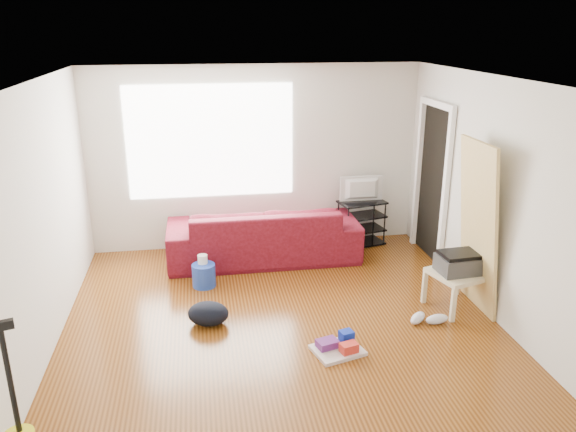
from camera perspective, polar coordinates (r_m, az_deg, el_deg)
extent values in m
cube|color=#50270A|center=(5.85, -0.38, -11.74)|extent=(4.50, 5.00, 0.01)
cube|color=silver|center=(5.06, -0.44, 13.42)|extent=(4.50, 5.00, 0.01)
cube|color=silver|center=(7.71, -3.31, 5.90)|extent=(4.50, 0.01, 2.50)
cube|color=silver|center=(3.12, 6.98, -15.03)|extent=(4.50, 0.01, 2.50)
cube|color=silver|center=(5.47, -24.39, -1.32)|extent=(0.01, 5.00, 2.50)
cube|color=silver|center=(6.08, 21.06, 1.03)|extent=(0.01, 5.00, 2.50)
cube|color=white|center=(7.60, -7.86, 7.49)|extent=(2.20, 0.01, 1.50)
cube|color=white|center=(7.18, 15.69, 2.16)|extent=(0.06, 0.08, 2.00)
cube|color=white|center=(7.98, 13.04, 4.02)|extent=(0.06, 0.08, 2.00)
cube|color=white|center=(7.37, 14.96, 10.94)|extent=(0.06, 0.98, 0.08)
cube|color=black|center=(7.59, 14.53, 3.15)|extent=(0.01, 0.86, 1.98)
imported|color=#46060F|center=(7.58, -2.50, -4.27)|extent=(2.50, 0.98, 0.73)
cube|color=black|center=(8.09, 7.36, -2.68)|extent=(0.70, 0.49, 0.02)
cube|color=black|center=(8.02, 7.42, -1.35)|extent=(0.70, 0.49, 0.02)
cube|color=black|center=(7.95, 7.48, 0.01)|extent=(0.70, 0.49, 0.02)
cube|color=black|center=(7.89, 7.54, 1.39)|extent=(0.70, 0.49, 0.02)
cylinder|color=black|center=(7.73, 6.10, -1.34)|extent=(0.02, 0.02, 0.64)
cylinder|color=black|center=(7.99, 5.10, -0.64)|extent=(0.02, 0.02, 0.64)
cylinder|color=black|center=(8.00, 9.78, -0.81)|extent=(0.02, 0.02, 0.64)
cylinder|color=black|center=(8.25, 8.70, -0.14)|extent=(0.02, 0.02, 0.64)
imported|color=black|center=(7.84, 7.60, 2.69)|extent=(0.61, 0.08, 0.35)
cube|color=beige|center=(6.42, 16.83, -5.66)|extent=(0.65, 0.65, 0.05)
cube|color=beige|center=(6.21, 16.44, -8.69)|extent=(0.05, 0.05, 0.38)
cube|color=beige|center=(6.52, 13.70, -7.03)|extent=(0.05, 0.05, 0.38)
cube|color=beige|center=(6.51, 19.61, -7.69)|extent=(0.05, 0.05, 0.38)
cube|color=beige|center=(6.81, 16.84, -6.17)|extent=(0.05, 0.05, 0.38)
cube|color=#333334|center=(6.37, 16.93, -4.70)|extent=(0.46, 0.37, 0.19)
cube|color=black|center=(6.33, 17.03, -3.74)|extent=(0.42, 0.32, 0.04)
cylinder|color=#2042B4|center=(6.87, -8.49, -7.03)|extent=(0.36, 0.36, 0.28)
cylinder|color=white|center=(6.83, -8.62, -5.44)|extent=(0.12, 0.12, 0.11)
cube|color=beige|center=(5.56, 5.05, -13.43)|extent=(0.53, 0.47, 0.04)
cube|color=red|center=(5.48, 6.21, -13.16)|extent=(0.19, 0.15, 0.09)
cube|color=#58206A|center=(5.55, 4.02, -12.80)|extent=(0.23, 0.19, 0.07)
cube|color=#0B2299|center=(5.61, 5.95, -12.12)|extent=(0.15, 0.14, 0.13)
ellipsoid|color=black|center=(6.06, -8.05, -10.77)|extent=(0.51, 0.46, 0.24)
ellipsoid|color=silver|center=(6.16, 13.04, -10.06)|extent=(0.26, 0.25, 0.10)
ellipsoid|color=silver|center=(6.18, 14.89, -10.10)|extent=(0.27, 0.14, 0.10)
cylinder|color=black|center=(4.01, -26.38, -14.88)|extent=(0.04, 0.04, 0.73)
cube|color=black|center=(3.82, -27.25, -9.91)|extent=(0.16, 0.08, 0.06)
cube|color=tan|center=(6.66, 17.93, -8.69)|extent=(0.23, 0.75, 1.87)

